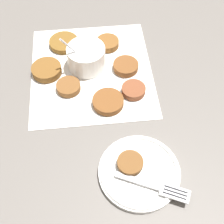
# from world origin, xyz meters

# --- Properties ---
(ground_plane) EXTENTS (4.00, 4.00, 0.00)m
(ground_plane) POSITION_xyz_m (0.00, 0.00, 0.00)
(ground_plane) COLOR #605B56
(napkin) EXTENTS (0.37, 0.34, 0.00)m
(napkin) POSITION_xyz_m (-0.00, 0.00, 0.00)
(napkin) COLOR white
(napkin) RESTS_ON ground_plane
(sauce_bowl) EXTENTS (0.11, 0.11, 0.12)m
(sauce_bowl) POSITION_xyz_m (0.02, 0.01, 0.03)
(sauce_bowl) COLOR white
(sauce_bowl) RESTS_ON napkin
(fritter_0) EXTENTS (0.08, 0.08, 0.02)m
(fritter_0) POSITION_xyz_m (-0.00, 0.12, 0.01)
(fritter_0) COLOR brown
(fritter_0) RESTS_ON napkin
(fritter_1) EXTENTS (0.08, 0.08, 0.02)m
(fritter_1) POSITION_xyz_m (-0.12, -0.04, 0.01)
(fritter_1) COLOR brown
(fritter_1) RESTS_ON napkin
(fritter_2) EXTENTS (0.07, 0.07, 0.02)m
(fritter_2) POSITION_xyz_m (0.09, -0.05, 0.01)
(fritter_2) COLOR brown
(fritter_2) RESTS_ON napkin
(fritter_3) EXTENTS (0.06, 0.06, 0.02)m
(fritter_3) POSITION_xyz_m (-0.06, 0.06, 0.01)
(fritter_3) COLOR brown
(fritter_3) RESTS_ON napkin
(fritter_4) EXTENTS (0.06, 0.06, 0.02)m
(fritter_4) POSITION_xyz_m (-0.08, -0.11, 0.01)
(fritter_4) COLOR brown
(fritter_4) RESTS_ON napkin
(fritter_5) EXTENTS (0.08, 0.08, 0.02)m
(fritter_5) POSITION_xyz_m (0.11, 0.08, 0.01)
(fritter_5) COLOR brown
(fritter_5) RESTS_ON napkin
(fritter_6) EXTENTS (0.07, 0.07, 0.02)m
(fritter_6) POSITION_xyz_m (0.00, -0.09, 0.01)
(fritter_6) COLOR brown
(fritter_6) RESTS_ON napkin
(serving_plate) EXTENTS (0.18, 0.18, 0.02)m
(serving_plate) POSITION_xyz_m (-0.31, -0.09, 0.01)
(serving_plate) COLOR white
(serving_plate) RESTS_ON ground_plane
(fritter_on_plate) EXTENTS (0.06, 0.06, 0.01)m
(fritter_on_plate) POSITION_xyz_m (-0.29, -0.08, 0.02)
(fritter_on_plate) COLOR brown
(fritter_on_plate) RESTS_ON serving_plate
(fork) EXTENTS (0.08, 0.16, 0.00)m
(fork) POSITION_xyz_m (-0.35, -0.13, 0.02)
(fork) COLOR silver
(fork) RESTS_ON serving_plate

